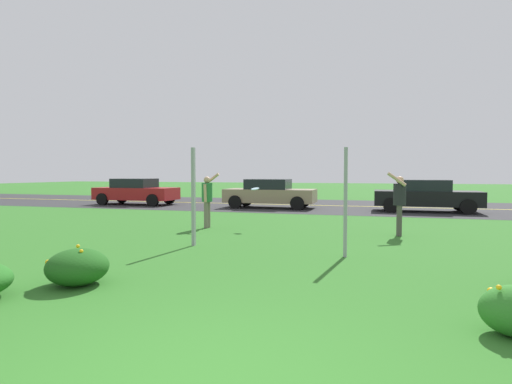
# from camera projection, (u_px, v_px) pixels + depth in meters

# --- Properties ---
(ground_plane) EXTENTS (120.00, 120.00, 0.00)m
(ground_plane) POSITION_uv_depth(u_px,v_px,m) (329.00, 231.00, 12.28)
(ground_plane) COLOR #2D6B23
(highway_strip) EXTENTS (120.00, 9.77, 0.01)m
(highway_strip) POSITION_uv_depth(u_px,v_px,m) (348.00, 206.00, 21.39)
(highway_strip) COLOR #2D2D30
(highway_strip) RESTS_ON ground
(highway_center_stripe) EXTENTS (120.00, 0.16, 0.00)m
(highway_center_stripe) POSITION_uv_depth(u_px,v_px,m) (348.00, 206.00, 21.39)
(highway_center_stripe) COLOR yellow
(highway_center_stripe) RESTS_ON ground
(daylily_clump_front_left) EXTENTS (0.93, 0.96, 0.59)m
(daylily_clump_front_left) POSITION_uv_depth(u_px,v_px,m) (78.00, 267.00, 6.31)
(daylily_clump_front_left) COLOR #1E5619
(daylily_clump_front_left) RESTS_ON ground
(sign_post_near_path) EXTENTS (0.07, 0.10, 2.36)m
(sign_post_near_path) POSITION_uv_depth(u_px,v_px,m) (193.00, 197.00, 9.71)
(sign_post_near_path) COLOR #93969B
(sign_post_near_path) RESTS_ON ground
(sign_post_by_roadside) EXTENTS (0.07, 0.10, 2.29)m
(sign_post_by_roadside) POSITION_uv_depth(u_px,v_px,m) (345.00, 202.00, 8.39)
(sign_post_by_roadside) COLOR #93969B
(sign_post_by_roadside) RESTS_ON ground
(person_thrower_green_shirt) EXTENTS (0.52, 0.48, 1.76)m
(person_thrower_green_shirt) POSITION_uv_depth(u_px,v_px,m) (207.00, 197.00, 12.89)
(person_thrower_green_shirt) COLOR #287038
(person_thrower_green_shirt) RESTS_ON ground
(person_catcher_dark_shirt) EXTENTS (0.52, 0.48, 1.79)m
(person_catcher_dark_shirt) POSITION_uv_depth(u_px,v_px,m) (399.00, 200.00, 11.26)
(person_catcher_dark_shirt) COLOR #232328
(person_catcher_dark_shirt) RESTS_ON ground
(frisbee_pale_blue) EXTENTS (0.26, 0.25, 0.10)m
(frisbee_pale_blue) POSITION_uv_depth(u_px,v_px,m) (255.00, 189.00, 12.66)
(frisbee_pale_blue) COLOR #ADD6E5
(car_red_leftmost) EXTENTS (4.50, 2.00, 1.45)m
(car_red_leftmost) POSITION_uv_depth(u_px,v_px,m) (136.00, 191.00, 22.46)
(car_red_leftmost) COLOR maroon
(car_red_leftmost) RESTS_ON ground
(car_tan_center_left) EXTENTS (4.50, 2.00, 1.45)m
(car_tan_center_left) POSITION_uv_depth(u_px,v_px,m) (270.00, 193.00, 20.30)
(car_tan_center_left) COLOR #937F60
(car_tan_center_left) RESTS_ON ground
(car_black_center_right) EXTENTS (4.50, 2.00, 1.45)m
(car_black_center_right) POSITION_uv_depth(u_px,v_px,m) (426.00, 196.00, 18.26)
(car_black_center_right) COLOR black
(car_black_center_right) RESTS_ON ground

